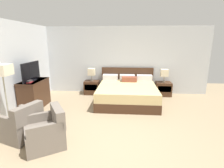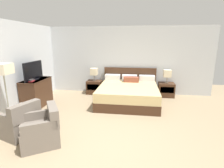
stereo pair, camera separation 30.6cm
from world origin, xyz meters
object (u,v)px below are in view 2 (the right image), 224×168
bed (128,93)px  table_lamp_left (94,72)px  nightstand_left (94,87)px  tv (33,71)px  book_red_cover (30,81)px  armchair_by_window (20,122)px  floor_lamp (3,74)px  nightstand_right (166,90)px  armchair_companion (42,130)px  dresser (37,92)px  table_lamp_right (167,74)px  book_blue_cover (30,80)px

bed → table_lamp_left: bed is taller
nightstand_left → tv: bearing=-132.9°
book_red_cover → armchair_by_window: bearing=-67.0°
nightstand_left → floor_lamp: (-1.42, -2.84, 1.01)m
nightstand_right → armchair_companion: armchair_companion is taller
dresser → armchair_by_window: size_ratio=1.20×
table_lamp_right → book_red_cover: bearing=-156.4°
armchair_companion → floor_lamp: floor_lamp is taller
tv → book_blue_cover: 0.32m
tv → floor_lamp: (0.05, -1.26, 0.15)m
nightstand_right → book_red_cover: bearing=-156.5°
bed → table_lamp_right: bed is taller
bed → book_red_cover: 3.06m
floor_lamp → armchair_companion: bearing=-28.1°
nightstand_right → book_red_cover: size_ratio=2.70×
book_red_cover → book_blue_cover: 0.04m
table_lamp_right → tv: 4.47m
book_blue_cover → armchair_by_window: bearing=-66.6°
dresser → armchair_by_window: bearing=-70.2°
tv → armchair_companion: tv is taller
nightstand_right → book_red_cover: 4.58m
nightstand_right → dresser: (-4.18, -1.52, 0.18)m
nightstand_left → dresser: 2.13m
table_lamp_left → book_red_cover: size_ratio=2.34×
nightstand_right → dresser: size_ratio=0.53×
table_lamp_left → dresser: 2.16m
nightstand_left → nightstand_right: bearing=0.0°
armchair_companion → tv: bearing=123.7°
nightstand_right → book_blue_cover: (-4.18, -1.82, 0.64)m
table_lamp_left → book_blue_cover: table_lamp_left is taller
armchair_by_window → floor_lamp: (-0.57, 0.42, 0.98)m
tv → dresser: bearing=92.3°
armchair_companion → armchair_by_window: bearing=160.0°
tv → armchair_companion: bearing=-56.3°
table_lamp_right → floor_lamp: size_ratio=0.32×
table_lamp_left → table_lamp_right: same height
table_lamp_left → armchair_by_window: 3.42m
bed → book_red_cover: bed is taller
bed → dresser: size_ratio=2.03×
table_lamp_left → table_lamp_right: (2.70, 0.00, 0.00)m
bed → book_blue_cover: 3.08m
table_lamp_right → nightstand_left: bearing=-180.0°
bed → armchair_by_window: bed is taller
armchair_companion → book_blue_cover: bearing=127.2°
book_red_cover → floor_lamp: 1.11m
nightstand_left → table_lamp_right: size_ratio=1.15×
nightstand_left → armchair_by_window: 3.37m
bed → armchair_companion: bed is taller
bed → table_lamp_right: (1.35, 0.76, 0.55)m
book_red_cover → bed: bearing=20.5°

